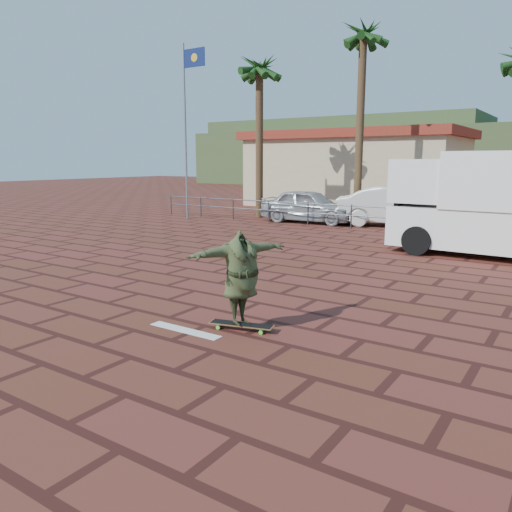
{
  "coord_description": "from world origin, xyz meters",
  "views": [
    {
      "loc": [
        6.05,
        -7.1,
        2.77
      ],
      "look_at": [
        0.36,
        1.44,
        0.8
      ],
      "focal_mm": 35.0,
      "sensor_mm": 36.0,
      "label": 1
    }
  ],
  "objects_px": {
    "campervan": "(501,202)",
    "car_white": "(396,207)",
    "longboard": "(241,325)",
    "skateboarder": "(241,278)",
    "car_silver": "(309,206)"
  },
  "relations": [
    {
      "from": "longboard",
      "to": "campervan",
      "type": "height_order",
      "value": "campervan"
    },
    {
      "from": "skateboarder",
      "to": "car_silver",
      "type": "distance_m",
      "value": 14.89
    },
    {
      "from": "campervan",
      "to": "car_white",
      "type": "xyz_separation_m",
      "value": [
        -4.73,
        5.14,
        -0.76
      ]
    },
    {
      "from": "longboard",
      "to": "campervan",
      "type": "xyz_separation_m",
      "value": [
        2.48,
        9.45,
        1.5
      ]
    },
    {
      "from": "longboard",
      "to": "car_white",
      "type": "distance_m",
      "value": 14.78
    },
    {
      "from": "longboard",
      "to": "skateboarder",
      "type": "distance_m",
      "value": 0.8
    },
    {
      "from": "longboard",
      "to": "car_silver",
      "type": "distance_m",
      "value": 14.91
    },
    {
      "from": "campervan",
      "to": "car_white",
      "type": "relative_size",
      "value": 1.18
    },
    {
      "from": "skateboarder",
      "to": "campervan",
      "type": "height_order",
      "value": "campervan"
    },
    {
      "from": "longboard",
      "to": "campervan",
      "type": "relative_size",
      "value": 0.19
    },
    {
      "from": "car_white",
      "to": "skateboarder",
      "type": "bearing_deg",
      "value": 169.7
    },
    {
      "from": "campervan",
      "to": "skateboarder",
      "type": "bearing_deg",
      "value": -102.99
    },
    {
      "from": "car_white",
      "to": "campervan",
      "type": "bearing_deg",
      "value": -156.44
    },
    {
      "from": "car_silver",
      "to": "car_white",
      "type": "relative_size",
      "value": 0.88
    },
    {
      "from": "skateboarder",
      "to": "car_silver",
      "type": "xyz_separation_m",
      "value": [
        -5.94,
        13.66,
        -0.14
      ]
    }
  ]
}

